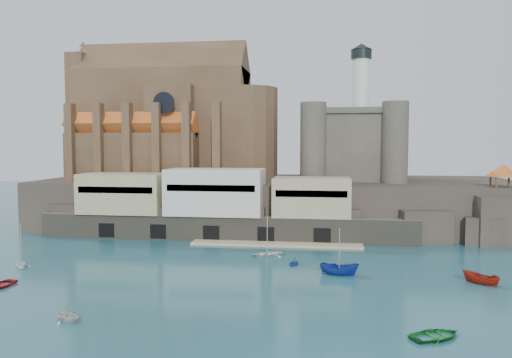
{
  "coord_description": "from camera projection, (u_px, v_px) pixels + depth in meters",
  "views": [
    {
      "loc": [
        10.0,
        -68.15,
        17.86
      ],
      "look_at": [
        -3.46,
        32.0,
        10.57
      ],
      "focal_mm": 35.0,
      "sensor_mm": 36.0,
      "label": 1
    }
  ],
  "objects": [
    {
      "name": "boat_7",
      "position": [
        294.0,
        265.0,
        73.13
      ],
      "size": [
        2.6,
        2.15,
        2.6
      ],
      "primitive_type": "imported",
      "rotation": [
        0.0,
        0.0,
        5.88
      ],
      "color": "#204997",
      "rests_on": "ground"
    },
    {
      "name": "church",
      "position": [
        172.0,
        124.0,
        112.97
      ],
      "size": [
        47.0,
        25.93,
        30.51
      ],
      "color": "#493422",
      "rests_on": "promontory"
    },
    {
      "name": "pavilion",
      "position": [
        503.0,
        172.0,
        89.19
      ],
      "size": [
        6.4,
        6.4,
        5.4
      ],
      "color": "#493422",
      "rests_on": "rock_outcrop"
    },
    {
      "name": "promontory",
      "position": [
        275.0,
        203.0,
        108.57
      ],
      "size": [
        100.0,
        36.0,
        10.0
      ],
      "color": "black",
      "rests_on": "ground"
    },
    {
      "name": "boat_1",
      "position": [
        68.0,
        320.0,
        50.28
      ],
      "size": [
        2.88,
        3.47,
        3.47
      ],
      "primitive_type": "imported",
      "rotation": [
        0.0,
        0.0,
        1.15
      ],
      "color": "beige",
      "rests_on": "ground"
    },
    {
      "name": "ground",
      "position": [
        250.0,
        270.0,
        69.98
      ],
      "size": [
        300.0,
        300.0,
        0.0
      ],
      "primitive_type": "plane",
      "color": "#1B4B5A",
      "rests_on": "ground"
    },
    {
      "name": "castle_keep",
      "position": [
        352.0,
        141.0,
        107.13
      ],
      "size": [
        21.2,
        21.2,
        29.3
      ],
      "color": "#433E35",
      "rests_on": "promontory"
    },
    {
      "name": "boat_5",
      "position": [
        480.0,
        284.0,
        63.32
      ],
      "size": [
        2.49,
        2.48,
        4.65
      ],
      "primitive_type": "imported",
      "rotation": [
        0.0,
        0.0,
        4.06
      ],
      "color": "maroon",
      "rests_on": "ground"
    },
    {
      "name": "boat_3",
      "position": [
        436.0,
        338.0,
        45.78
      ],
      "size": [
        2.81,
        3.79,
        5.25
      ],
      "primitive_type": "imported",
      "rotation": [
        0.0,
        0.0,
        2.09
      ],
      "color": "#167228",
      "rests_on": "ground"
    },
    {
      "name": "rock_outcrop",
      "position": [
        502.0,
        220.0,
        89.65
      ],
      "size": [
        14.5,
        10.5,
        8.7
      ],
      "color": "black",
      "rests_on": "ground"
    },
    {
      "name": "boat_4",
      "position": [
        22.0,
        267.0,
        71.7
      ],
      "size": [
        3.26,
        2.8,
        3.23
      ],
      "primitive_type": "imported",
      "rotation": [
        0.0,
        0.0,
        3.62
      ],
      "color": "white",
      "rests_on": "ground"
    },
    {
      "name": "quay",
      "position": [
        214.0,
        206.0,
        93.71
      ],
      "size": [
        70.0,
        12.0,
        13.05
      ],
      "color": "#5D584A",
      "rests_on": "ground"
    },
    {
      "name": "boat_6",
      "position": [
        267.0,
        256.0,
        79.22
      ],
      "size": [
        2.69,
        3.93,
        5.37
      ],
      "primitive_type": "imported",
      "rotation": [
        0.0,
        0.0,
        5.17
      ],
      "color": "silver",
      "rests_on": "ground"
    },
    {
      "name": "boat_2",
      "position": [
        339.0,
        275.0,
        67.66
      ],
      "size": [
        2.3,
        2.25,
        5.28
      ],
      "primitive_type": "imported",
      "rotation": [
        0.0,
        0.0,
        1.43
      ],
      "color": "navy",
      "rests_on": "ground"
    }
  ]
}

